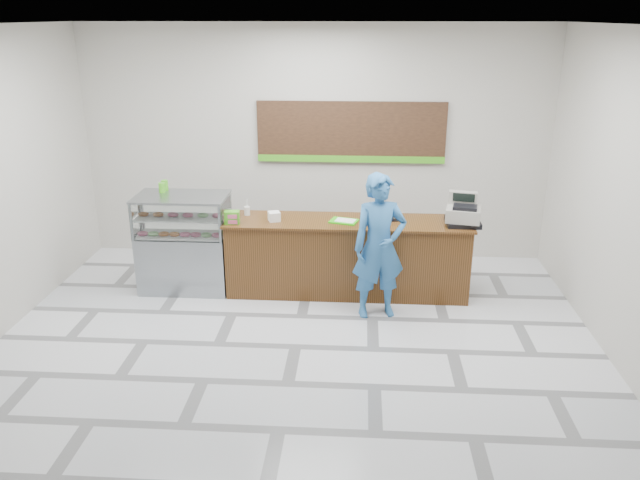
# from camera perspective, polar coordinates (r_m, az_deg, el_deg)

# --- Properties ---
(floor) EXTENTS (7.00, 7.00, 0.00)m
(floor) POSITION_cam_1_polar(r_m,az_deg,el_deg) (7.27, -2.26, -9.72)
(floor) COLOR silver
(floor) RESTS_ON ground
(back_wall) EXTENTS (7.00, 0.00, 7.00)m
(back_wall) POSITION_cam_1_polar(r_m,az_deg,el_deg) (9.49, -0.52, 8.73)
(back_wall) COLOR beige
(back_wall) RESTS_ON floor
(ceiling) EXTENTS (7.00, 7.00, 0.00)m
(ceiling) POSITION_cam_1_polar(r_m,az_deg,el_deg) (6.32, -2.71, 19.06)
(ceiling) COLOR silver
(ceiling) RESTS_ON back_wall
(sales_counter) EXTENTS (3.26, 0.76, 1.03)m
(sales_counter) POSITION_cam_1_polar(r_m,az_deg,el_deg) (8.41, 2.51, -1.54)
(sales_counter) COLOR #5A3216
(sales_counter) RESTS_ON floor
(display_case) EXTENTS (1.22, 0.72, 1.33)m
(display_case) POSITION_cam_1_polar(r_m,az_deg,el_deg) (8.68, -12.28, -0.17)
(display_case) COLOR gray
(display_case) RESTS_ON floor
(menu_board) EXTENTS (2.80, 0.06, 0.90)m
(menu_board) POSITION_cam_1_polar(r_m,az_deg,el_deg) (9.39, 2.85, 9.72)
(menu_board) COLOR black
(menu_board) RESTS_ON back_wall
(cash_register) EXTENTS (0.51, 0.53, 0.41)m
(cash_register) POSITION_cam_1_polar(r_m,az_deg,el_deg) (8.26, 12.97, 2.43)
(cash_register) COLOR black
(cash_register) RESTS_ON sales_counter
(card_terminal) EXTENTS (0.11, 0.18, 0.04)m
(card_terminal) POSITION_cam_1_polar(r_m,az_deg,el_deg) (8.32, 6.77, 1.99)
(card_terminal) COLOR black
(card_terminal) RESTS_ON sales_counter
(serving_tray) EXTENTS (0.41, 0.34, 0.02)m
(serving_tray) POSITION_cam_1_polar(r_m,az_deg,el_deg) (8.19, 2.21, 1.75)
(serving_tray) COLOR #2FCC10
(serving_tray) RESTS_ON sales_counter
(napkin_box) EXTENTS (0.19, 0.19, 0.12)m
(napkin_box) POSITION_cam_1_polar(r_m,az_deg,el_deg) (8.22, -4.21, 2.16)
(napkin_box) COLOR white
(napkin_box) RESTS_ON sales_counter
(straw_cup) EXTENTS (0.08, 0.08, 0.12)m
(straw_cup) POSITION_cam_1_polar(r_m,az_deg,el_deg) (8.50, -6.69, 2.66)
(straw_cup) COLOR silver
(straw_cup) RESTS_ON sales_counter
(promo_box) EXTENTS (0.20, 0.14, 0.17)m
(promo_box) POSITION_cam_1_polar(r_m,az_deg,el_deg) (8.17, -8.05, 2.07)
(promo_box) COLOR #46AA1D
(promo_box) RESTS_ON sales_counter
(donut_decal) EXTENTS (0.15, 0.15, 0.00)m
(donut_decal) POSITION_cam_1_polar(r_m,az_deg,el_deg) (8.12, 5.31, 1.45)
(donut_decal) COLOR #D0537A
(donut_decal) RESTS_ON sales_counter
(green_cup_left) EXTENTS (0.09, 0.09, 0.13)m
(green_cup_left) POSITION_cam_1_polar(r_m,az_deg,el_deg) (8.69, -14.25, 4.66)
(green_cup_left) COLOR #46AA1D
(green_cup_left) RESTS_ON display_case
(green_cup_right) EXTENTS (0.09, 0.09, 0.14)m
(green_cup_right) POSITION_cam_1_polar(r_m,az_deg,el_deg) (8.78, -14.01, 4.88)
(green_cup_right) COLOR #46AA1D
(green_cup_right) RESTS_ON display_case
(customer) EXTENTS (0.75, 0.59, 1.83)m
(customer) POSITION_cam_1_polar(r_m,az_deg,el_deg) (7.67, 5.44, -0.60)
(customer) COLOR #2B67A3
(customer) RESTS_ON floor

